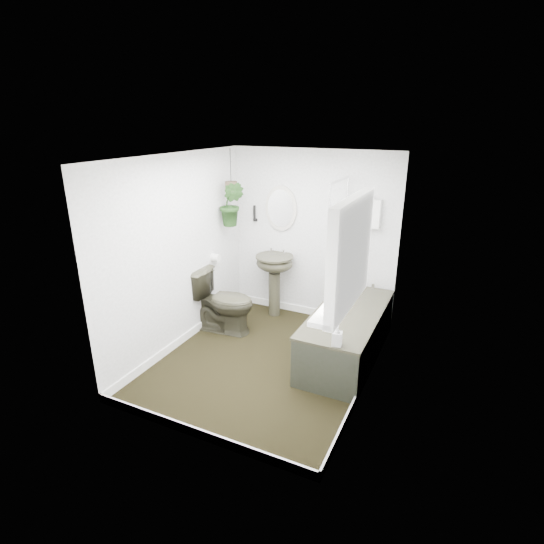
% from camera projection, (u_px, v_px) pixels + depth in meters
% --- Properties ---
extents(floor, '(2.30, 2.80, 0.02)m').
position_uv_depth(floor, '(266.00, 362.00, 4.93)').
color(floor, black).
rests_on(floor, ground).
extents(ceiling, '(2.30, 2.80, 0.02)m').
position_uv_depth(ceiling, '(265.00, 156.00, 4.14)').
color(ceiling, white).
rests_on(ceiling, ground).
extents(wall_back, '(2.30, 0.02, 2.30)m').
position_uv_depth(wall_back, '(312.00, 236.00, 5.73)').
color(wall_back, white).
rests_on(wall_back, ground).
extents(wall_front, '(2.30, 0.02, 2.30)m').
position_uv_depth(wall_front, '(187.00, 321.00, 3.34)').
color(wall_front, white).
rests_on(wall_front, ground).
extents(wall_left, '(0.02, 2.80, 2.30)m').
position_uv_depth(wall_left, '(178.00, 254.00, 5.00)').
color(wall_left, white).
rests_on(wall_left, ground).
extents(wall_right, '(0.02, 2.80, 2.30)m').
position_uv_depth(wall_right, '(374.00, 285.00, 4.06)').
color(wall_right, white).
rests_on(wall_right, ground).
extents(skirting, '(2.30, 2.80, 0.10)m').
position_uv_depth(skirting, '(266.00, 357.00, 4.91)').
color(skirting, white).
rests_on(skirting, floor).
extents(bathtub, '(0.72, 1.72, 0.58)m').
position_uv_depth(bathtub, '(347.00, 334.00, 4.93)').
color(bathtub, '#333124').
rests_on(bathtub, floor).
extents(bath_screen, '(0.04, 0.72, 1.40)m').
position_uv_depth(bath_screen, '(337.00, 239.00, 5.14)').
color(bath_screen, silver).
rests_on(bath_screen, bathtub).
extents(shower_box, '(0.20, 0.10, 0.35)m').
position_uv_depth(shower_box, '(372.00, 214.00, 5.21)').
color(shower_box, white).
rests_on(shower_box, wall_back).
extents(oval_mirror, '(0.46, 0.03, 0.62)m').
position_uv_depth(oval_mirror, '(281.00, 208.00, 5.76)').
color(oval_mirror, beige).
rests_on(oval_mirror, wall_back).
extents(wall_sconce, '(0.04, 0.04, 0.22)m').
position_uv_depth(wall_sconce, '(254.00, 213.00, 5.94)').
color(wall_sconce, black).
rests_on(wall_sconce, wall_back).
extents(toilet_roll_holder, '(0.11, 0.11, 0.11)m').
position_uv_depth(toilet_roll_holder, '(215.00, 258.00, 5.66)').
color(toilet_roll_holder, white).
rests_on(toilet_roll_holder, wall_left).
extents(window_recess, '(0.08, 1.00, 0.90)m').
position_uv_depth(window_recess, '(351.00, 254.00, 3.33)').
color(window_recess, white).
rests_on(window_recess, wall_right).
extents(window_sill, '(0.18, 1.00, 0.04)m').
position_uv_depth(window_sill, '(339.00, 301.00, 3.50)').
color(window_sill, white).
rests_on(window_sill, wall_right).
extents(window_blinds, '(0.01, 0.86, 0.76)m').
position_uv_depth(window_blinds, '(345.00, 253.00, 3.34)').
color(window_blinds, white).
rests_on(window_blinds, wall_right).
extents(toilet, '(0.86, 0.54, 0.83)m').
position_uv_depth(toilet, '(223.00, 301.00, 5.51)').
color(toilet, '#333124').
rests_on(toilet, floor).
extents(pedestal_sink, '(0.54, 0.46, 0.89)m').
position_uv_depth(pedestal_sink, '(274.00, 285.00, 5.95)').
color(pedestal_sink, '#333124').
rests_on(pedestal_sink, floor).
extents(sill_plant, '(0.27, 0.26, 0.24)m').
position_uv_depth(sill_plant, '(348.00, 274.00, 3.71)').
color(sill_plant, black).
rests_on(sill_plant, window_sill).
extents(hanging_plant, '(0.37, 0.33, 0.59)m').
position_uv_depth(hanging_plant, '(232.00, 204.00, 5.58)').
color(hanging_plant, black).
rests_on(hanging_plant, ceiling).
extents(soap_bottle, '(0.11, 0.11, 0.21)m').
position_uv_depth(soap_bottle, '(337.00, 336.00, 4.08)').
color(soap_bottle, black).
rests_on(soap_bottle, bathtub).
extents(hanging_pot, '(0.16, 0.16, 0.12)m').
position_uv_depth(hanging_pot, '(231.00, 186.00, 5.50)').
color(hanging_pot, '#493B2A').
rests_on(hanging_pot, ceiling).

